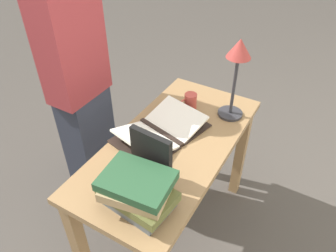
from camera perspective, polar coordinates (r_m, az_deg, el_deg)
name	(u,v)px	position (r m, az deg, el deg)	size (l,w,h in m)	color
ground_plane	(171,230)	(2.24, 0.52, -17.64)	(12.00, 12.00, 0.00)	#47423D
reading_desk	(172,162)	(1.76, 0.63, -6.25)	(1.15, 0.56, 0.77)	#937047
open_book	(161,130)	(1.70, -1.24, -0.77)	(0.53, 0.41, 0.07)	black
book_stack_tall	(138,191)	(1.33, -5.32, -11.18)	(0.25, 0.31, 0.17)	slate
book_standing_upright	(151,157)	(1.40, -2.93, -5.47)	(0.04, 0.20, 0.26)	black
reading_lamp	(238,62)	(1.70, 12.04, 10.89)	(0.14, 0.14, 0.45)	#2D2D33
coffee_mug	(190,102)	(1.86, 3.88, 4.22)	(0.09, 0.08, 0.10)	#B74238
person_reader	(80,89)	(2.03, -15.07, 6.24)	(0.36, 0.23, 1.65)	#2D3342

